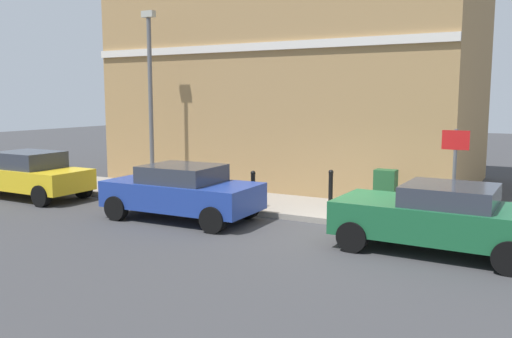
# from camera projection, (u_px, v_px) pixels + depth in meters

# --- Properties ---
(ground) EXTENTS (80.00, 80.00, 0.00)m
(ground) POSITION_uv_depth(u_px,v_px,m) (341.00, 233.00, 12.60)
(ground) COLOR #38383A
(sidewalk) EXTENTS (2.58, 30.00, 0.15)m
(sidewalk) POSITION_uv_depth(u_px,v_px,m) (182.00, 195.00, 17.12)
(sidewalk) COLOR gray
(sidewalk) RESTS_ON ground
(corner_building) EXTENTS (8.04, 12.43, 8.28)m
(corner_building) POSITION_uv_depth(u_px,v_px,m) (302.00, 71.00, 20.29)
(corner_building) COLOR #9E7A4C
(corner_building) RESTS_ON ground
(car_green) EXTENTS (2.05, 4.09, 1.41)m
(car_green) POSITION_uv_depth(u_px,v_px,m) (439.00, 217.00, 10.97)
(car_green) COLOR #195933
(car_green) RESTS_ON ground
(car_blue) EXTENTS (2.03, 4.07, 1.43)m
(car_blue) POSITION_uv_depth(u_px,v_px,m) (182.00, 191.00, 13.92)
(car_blue) COLOR navy
(car_blue) RESTS_ON ground
(car_yellow) EXTENTS (1.83, 4.47, 1.47)m
(car_yellow) POSITION_uv_depth(u_px,v_px,m) (26.00, 174.00, 17.00)
(car_yellow) COLOR gold
(car_yellow) RESTS_ON ground
(utility_cabinet) EXTENTS (0.46, 0.61, 1.15)m
(utility_cabinet) POSITION_uv_depth(u_px,v_px,m) (385.00, 193.00, 13.99)
(utility_cabinet) COLOR #1E4C28
(utility_cabinet) RESTS_ON sidewalk
(bollard_near_cabinet) EXTENTS (0.14, 0.14, 1.04)m
(bollard_near_cabinet) POSITION_uv_depth(u_px,v_px,m) (331.00, 187.00, 14.81)
(bollard_near_cabinet) COLOR black
(bollard_near_cabinet) RESTS_ON sidewalk
(bollard_far_kerb) EXTENTS (0.14, 0.14, 1.04)m
(bollard_far_kerb) POSITION_uv_depth(u_px,v_px,m) (253.00, 188.00, 14.62)
(bollard_far_kerb) COLOR black
(bollard_far_kerb) RESTS_ON sidewalk
(street_sign) EXTENTS (0.08, 0.60, 2.30)m
(street_sign) POSITION_uv_depth(u_px,v_px,m) (455.00, 164.00, 12.23)
(street_sign) COLOR #59595B
(street_sign) RESTS_ON sidewalk
(lamppost) EXTENTS (0.20, 0.44, 5.72)m
(lamppost) POSITION_uv_depth(u_px,v_px,m) (150.00, 93.00, 17.35)
(lamppost) COLOR #59595B
(lamppost) RESTS_ON sidewalk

